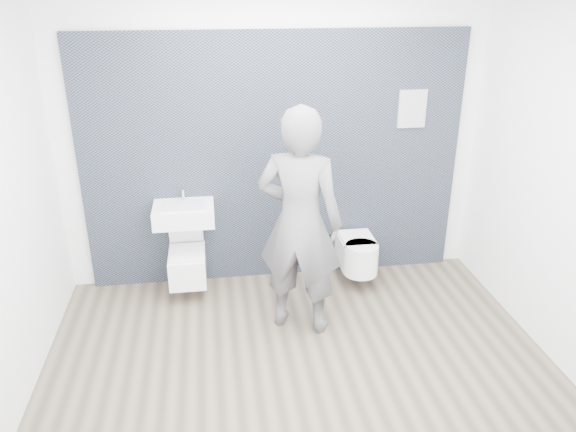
{
  "coord_description": "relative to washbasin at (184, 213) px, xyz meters",
  "views": [
    {
      "loc": [
        -0.61,
        -3.61,
        2.81
      ],
      "look_at": [
        0.0,
        0.6,
        1.0
      ],
      "focal_mm": 35.0,
      "sensor_mm": 36.0,
      "label": 1
    }
  ],
  "objects": [
    {
      "name": "ground",
      "position": [
        0.88,
        -1.23,
        -0.81
      ],
      "size": [
        4.0,
        4.0,
        0.0
      ],
      "primitive_type": "plane",
      "color": "brown",
      "rests_on": "ground"
    },
    {
      "name": "room_shell",
      "position": [
        0.88,
        -1.23,
        0.93
      ],
      "size": [
        4.0,
        4.0,
        4.0
      ],
      "color": "white",
      "rests_on": "ground"
    },
    {
      "name": "tile_wall",
      "position": [
        0.88,
        0.24,
        -0.81
      ],
      "size": [
        3.6,
        0.06,
        2.4
      ],
      "primitive_type": "cube",
      "color": "black",
      "rests_on": "ground"
    },
    {
      "name": "washbasin",
      "position": [
        0.0,
        0.0,
        0.0
      ],
      "size": [
        0.55,
        0.41,
        0.41
      ],
      "color": "white",
      "rests_on": "ground"
    },
    {
      "name": "toilet_square",
      "position": [
        -0.0,
        -0.03,
        -0.5
      ],
      "size": [
        0.34,
        0.49,
        0.64
      ],
      "color": "white",
      "rests_on": "ground"
    },
    {
      "name": "toilet_rounded",
      "position": [
        1.65,
        -0.08,
        -0.5
      ],
      "size": [
        0.33,
        0.57,
        0.31
      ],
      "color": "white",
      "rests_on": "ground"
    },
    {
      "name": "info_placard",
      "position": [
        2.18,
        0.19,
        -0.81
      ],
      "size": [
        0.27,
        0.03,
        0.36
      ],
      "primitive_type": "cube",
      "color": "silver",
      "rests_on": "ground"
    },
    {
      "name": "visitor",
      "position": [
        0.96,
        -0.72,
        0.16
      ],
      "size": [
        0.83,
        0.71,
        1.94
      ],
      "primitive_type": "imported",
      "rotation": [
        0.0,
        0.0,
        2.73
      ],
      "color": "#5B5B5F",
      "rests_on": "ground"
    }
  ]
}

